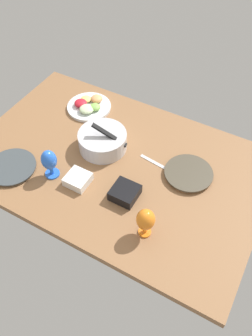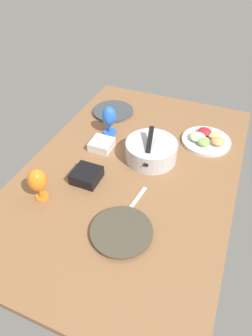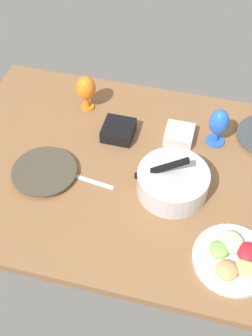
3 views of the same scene
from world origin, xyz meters
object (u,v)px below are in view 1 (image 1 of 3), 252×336
Objects in this scene: square_bowl_black at (125,192)px; dinner_plate_right at (188,174)px; mixing_bowl at (103,140)px; square_bowl_white at (78,179)px; fruit_platter at (89,106)px; hurricane_glass_orange at (146,220)px; hurricane_glass_blue at (49,161)px; dinner_plate_left at (12,167)px.

dinner_plate_right is at bearing 51.17° from square_bowl_black.
mixing_bowl is at bearing -174.89° from dinner_plate_right.
dinner_plate_right is 57.87cm from square_bowl_white.
square_bowl_black is (-22.63, -28.12, 1.90)cm from dinner_plate_right.
fruit_platter is 59.02cm from square_bowl_white.
square_bowl_white is at bearing -146.02° from dinner_plate_right.
fruit_platter is at bearing 139.03° from hurricane_glass_orange.
hurricane_glass_blue reaches higher than square_bowl_black.
square_bowl_white is at bearing -170.55° from square_bowl_black.
dinner_plate_right is at bearing -14.80° from fruit_platter.
hurricane_glass_blue is (12.38, -54.36, 8.40)cm from fruit_platter.
dinner_plate_left is 1.02× the size of dinner_plate_right.
mixing_bowl is 1.67× the size of hurricane_glass_orange.
dinner_plate_right is 42.96cm from hurricane_glass_orange.
hurricane_glass_blue is (21.28, 7.43, 9.39)cm from dinner_plate_left.
hurricane_glass_blue is at bearing -172.00° from square_bowl_white.
hurricane_glass_orange is 1.44× the size of square_bowl_white.
mixing_bowl reaches higher than fruit_platter.
hurricane_glass_blue is (-63.01, -34.45, 9.17)cm from dinner_plate_right.
hurricane_glass_orange reaches higher than square_bowl_white.
square_bowl_white is at bearing -85.71° from mixing_bowl.
fruit_platter is 71.36cm from square_bowl_black.
square_bowl_white is (-43.51, 9.35, -7.89)cm from hurricane_glass_orange.
square_bowl_white is (36.33, 9.54, 1.70)cm from dinner_plate_left.
square_bowl_black is (-18.17, 13.57, -7.48)cm from hurricane_glass_orange.
mixing_bowl is 2.39× the size of square_bowl_white.
mixing_bowl reaches higher than square_bowl_white.
fruit_platter is at bearing 137.69° from square_bowl_black.
square_bowl_white is at bearing 14.72° from dinner_plate_left.
fruit_platter is 94.34cm from hurricane_glass_orange.
dinner_plate_left is 2.23× the size of square_bowl_white.
mixing_bowl is 28.07cm from square_bowl_white.
dinner_plate_left is 1.50× the size of hurricane_glass_blue.
dinner_plate_right is 36.14cm from square_bowl_black.
hurricane_glass_orange is (45.60, -37.20, 5.16)cm from mixing_bowl.
mixing_bowl is 59.08cm from hurricane_glass_orange.
square_bowl_black reaches higher than dinner_plate_right.
hurricane_glass_blue is at bearing -151.33° from dinner_plate_right.
dinner_plate_left is at bearing -167.42° from square_bowl_black.
hurricane_glass_orange is at bearing -96.11° from dinner_plate_right.
dinner_plate_right is 1.99× the size of square_bowl_black.
dinner_plate_right is 2.19× the size of square_bowl_white.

